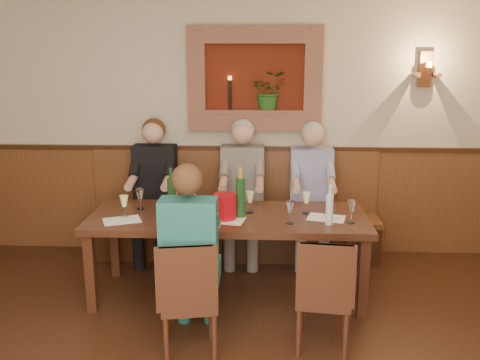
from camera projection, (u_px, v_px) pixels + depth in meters
The scene contains 31 objects.
room_shell at pixel (201, 105), 2.57m from camera, with size 6.04×6.04×2.82m.
wainscoting at pixel (206, 348), 2.88m from camera, with size 6.02×6.02×1.15m.
wall_niche at pixel (258, 83), 5.43m from camera, with size 1.36×0.30×1.06m.
wall_sconce at pixel (425, 70), 5.31m from camera, with size 0.25×0.20×0.35m.
dining_table at pixel (228, 223), 4.65m from camera, with size 2.40×0.90×0.75m.
bench at pixel (234, 226), 5.65m from camera, with size 3.00×0.45×1.11m.
chair_near_left at pixel (189, 321), 3.83m from camera, with size 0.45×0.45×0.88m.
chair_near_right at pixel (323, 316), 3.90m from camera, with size 0.43×0.43×0.87m.
person_bench_left at pixel (154, 202), 5.51m from camera, with size 0.44×0.54×1.46m.
person_bench_mid at pixel (242, 203), 5.47m from camera, with size 0.44×0.54×1.47m.
person_bench_right at pixel (311, 205), 5.45m from camera, with size 0.43×0.52×1.44m.
person_chair_front at pixel (191, 269), 3.93m from camera, with size 0.41×0.50×1.39m.
spittoon_bucket at pixel (225, 206), 4.50m from camera, with size 0.19×0.19×0.22m, color #B60B14.
wine_bottle_green_a at pixel (240, 197), 4.53m from camera, with size 0.09×0.09×0.43m.
wine_bottle_green_b at pixel (171, 193), 4.75m from camera, with size 0.08×0.08×0.38m.
water_bottle at pixel (329, 208), 4.35m from camera, with size 0.07×0.07×0.34m.
tasting_sheet_a at pixel (122, 220), 4.48m from camera, with size 0.30×0.22×0.00m, color white.
tasting_sheet_b at pixel (225, 220), 4.48m from camera, with size 0.31×0.22×0.00m, color white.
tasting_sheet_c at pixel (326, 218), 4.55m from camera, with size 0.31×0.22×0.00m, color white.
tasting_sheet_d at pixel (193, 225), 4.37m from camera, with size 0.26×0.18×0.00m, color white.
wine_glass_0 at pixel (124, 206), 4.55m from camera, with size 0.08×0.08×0.19m, color #FAFC96, non-canonical shape.
wine_glass_1 at pixel (140, 199), 4.77m from camera, with size 0.08×0.08×0.19m, color white, non-canonical shape.
wine_glass_2 at pixel (167, 212), 4.39m from camera, with size 0.08×0.08×0.19m, color #FAFC96, non-canonical shape.
wine_glass_3 at pixel (193, 201), 4.69m from camera, with size 0.08×0.08×0.19m, color white, non-canonical shape.
wine_glass_4 at pixel (217, 208), 4.51m from camera, with size 0.08×0.08×0.19m, color #FAFC96, non-canonical shape.
wine_glass_5 at pixel (250, 202), 4.67m from camera, with size 0.08×0.08×0.19m, color #FAFC96, non-canonical shape.
wine_glass_6 at pixel (290, 212), 4.38m from camera, with size 0.08×0.08×0.19m, color white, non-canonical shape.
wine_glass_7 at pixel (306, 203), 4.65m from camera, with size 0.08×0.08×0.19m, color #FAFC96, non-canonical shape.
wine_glass_8 at pixel (351, 212), 4.40m from camera, with size 0.08×0.08×0.19m, color white, non-canonical shape.
wine_glass_9 at pixel (209, 216), 4.29m from camera, with size 0.08×0.08×0.19m, color #FAFC96, non-canonical shape.
wine_glass_10 at pixel (176, 196), 4.86m from camera, with size 0.08×0.08×0.19m, color white, non-canonical shape.
Camera 1 is at (0.30, -2.57, 2.16)m, focal length 40.00 mm.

